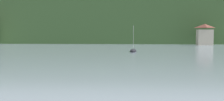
{
  "coord_description": "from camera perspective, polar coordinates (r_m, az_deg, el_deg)",
  "views": [
    {
      "loc": [
        2.13,
        25.22,
        3.91
      ],
      "look_at": [
        0.0,
        51.7,
        2.26
      ],
      "focal_mm": 44.12,
      "sensor_mm": 36.0,
      "label": 1
    }
  ],
  "objects": [
    {
      "name": "shore_building_westcentral",
      "position": [
        97.96,
        18.65,
        3.09
      ],
      "size": [
        5.14,
        4.0,
        7.12
      ],
      "color": "#BCB29E",
      "rests_on": "ground_plane"
    },
    {
      "name": "sailboat_far_2",
      "position": [
        58.98,
        4.43,
        -0.07
      ],
      "size": [
        1.64,
        4.12,
        5.84
      ],
      "rotation": [
        0.0,
        0.0,
        4.64
      ],
      "color": "black",
      "rests_on": "ground_plane"
    },
    {
      "name": "wooded_hillside",
      "position": [
        139.02,
        -4.49,
        4.87
      ],
      "size": [
        352.0,
        62.82,
        38.9
      ],
      "color": "#38562D",
      "rests_on": "ground_plane"
    }
  ]
}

